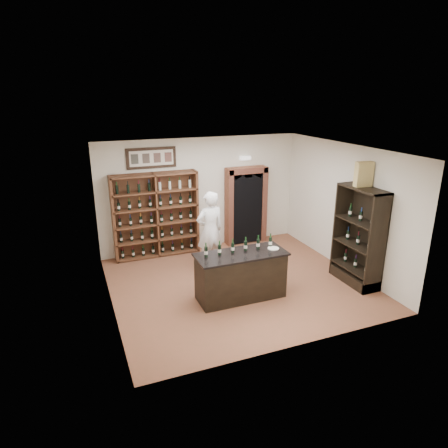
{
  "coord_description": "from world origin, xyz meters",
  "views": [
    {
      "loc": [
        -3.3,
        -7.43,
        4.15
      ],
      "look_at": [
        -0.22,
        0.3,
        1.35
      ],
      "focal_mm": 32.0,
      "sensor_mm": 36.0,
      "label": 1
    }
  ],
  "objects_px": {
    "wine_shelf": "(156,215)",
    "shopkeeper": "(210,231)",
    "tasting_counter": "(241,276)",
    "counter_bottle_0": "(206,252)",
    "wine_crate": "(364,174)",
    "side_cabinet": "(358,251)"
  },
  "relations": [
    {
      "from": "wine_shelf",
      "to": "shopkeeper",
      "type": "relative_size",
      "value": 1.14
    },
    {
      "from": "tasting_counter",
      "to": "counter_bottle_0",
      "type": "height_order",
      "value": "counter_bottle_0"
    },
    {
      "from": "shopkeeper",
      "to": "wine_crate",
      "type": "bearing_deg",
      "value": 138.07
    },
    {
      "from": "wine_shelf",
      "to": "wine_crate",
      "type": "relative_size",
      "value": 4.15
    },
    {
      "from": "counter_bottle_0",
      "to": "side_cabinet",
      "type": "height_order",
      "value": "side_cabinet"
    },
    {
      "from": "wine_shelf",
      "to": "side_cabinet",
      "type": "distance_m",
      "value": 5.02
    },
    {
      "from": "wine_shelf",
      "to": "wine_crate",
      "type": "bearing_deg",
      "value": -39.27
    },
    {
      "from": "wine_shelf",
      "to": "counter_bottle_0",
      "type": "relative_size",
      "value": 7.33
    },
    {
      "from": "tasting_counter",
      "to": "wine_crate",
      "type": "height_order",
      "value": "wine_crate"
    },
    {
      "from": "counter_bottle_0",
      "to": "shopkeeper",
      "type": "relative_size",
      "value": 0.16
    },
    {
      "from": "shopkeeper",
      "to": "wine_shelf",
      "type": "bearing_deg",
      "value": -60.01
    },
    {
      "from": "tasting_counter",
      "to": "side_cabinet",
      "type": "distance_m",
      "value": 2.75
    },
    {
      "from": "tasting_counter",
      "to": "counter_bottle_0",
      "type": "bearing_deg",
      "value": 172.14
    },
    {
      "from": "tasting_counter",
      "to": "shopkeeper",
      "type": "distance_m",
      "value": 1.72
    },
    {
      "from": "side_cabinet",
      "to": "shopkeeper",
      "type": "xyz_separation_m",
      "value": [
        -2.8,
        1.95,
        0.21
      ]
    },
    {
      "from": "wine_shelf",
      "to": "side_cabinet",
      "type": "height_order",
      "value": "same"
    },
    {
      "from": "counter_bottle_0",
      "to": "wine_crate",
      "type": "distance_m",
      "value": 3.72
    },
    {
      "from": "shopkeeper",
      "to": "counter_bottle_0",
      "type": "bearing_deg",
      "value": 58.96
    },
    {
      "from": "wine_shelf",
      "to": "tasting_counter",
      "type": "relative_size",
      "value": 1.17
    },
    {
      "from": "counter_bottle_0",
      "to": "shopkeeper",
      "type": "distance_m",
      "value": 1.69
    },
    {
      "from": "counter_bottle_0",
      "to": "side_cabinet",
      "type": "distance_m",
      "value": 3.49
    },
    {
      "from": "wine_shelf",
      "to": "side_cabinet",
      "type": "xyz_separation_m",
      "value": [
        3.82,
        -3.23,
        -0.35
      ]
    }
  ]
}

